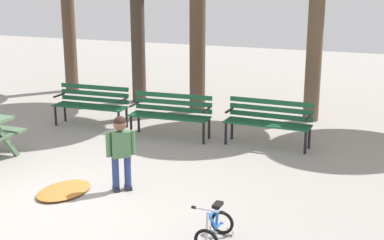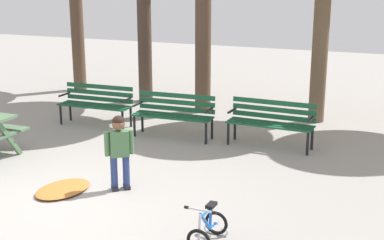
% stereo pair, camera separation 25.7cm
% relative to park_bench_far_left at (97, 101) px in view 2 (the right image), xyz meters
% --- Properties ---
extents(ground, '(36.00, 36.00, 0.00)m').
position_rel_park_bench_far_left_xyz_m(ground, '(1.89, -3.76, -0.51)').
color(ground, gray).
extents(park_bench_far_left, '(1.62, 0.54, 0.85)m').
position_rel_park_bench_far_left_xyz_m(park_bench_far_left, '(0.00, 0.00, 0.00)').
color(park_bench_far_left, '#195133').
rests_on(park_bench_far_left, ground).
extents(park_bench_left, '(1.63, 0.56, 0.85)m').
position_rel_park_bench_far_left_xyz_m(park_bench_left, '(1.90, -0.13, 0.00)').
color(park_bench_left, '#195133').
rests_on(park_bench_left, ground).
extents(park_bench_right, '(1.61, 0.48, 0.85)m').
position_rel_park_bench_far_left_xyz_m(park_bench_right, '(3.81, 0.06, 0.00)').
color(park_bench_right, '#195133').
rests_on(park_bench_right, ground).
extents(child_standing, '(0.34, 0.31, 1.13)m').
position_rel_park_bench_far_left_xyz_m(child_standing, '(2.37, -2.91, 0.16)').
color(child_standing, navy).
rests_on(child_standing, ground).
extents(kids_bicycle, '(0.39, 0.56, 0.54)m').
position_rel_park_bench_far_left_xyz_m(kids_bicycle, '(4.20, -3.92, -0.31)').
color(kids_bicycle, black).
rests_on(kids_bicycle, ground).
extents(leaf_pile, '(0.75, 0.99, 0.07)m').
position_rel_park_bench_far_left_xyz_m(leaf_pile, '(1.64, -3.32, -0.48)').
color(leaf_pile, '#B26B2D').
rests_on(leaf_pile, ground).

